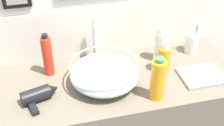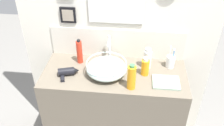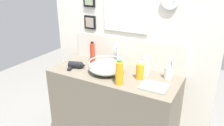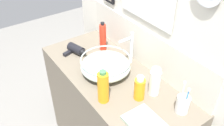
{
  "view_description": "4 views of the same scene",
  "coord_description": "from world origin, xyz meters",
  "px_view_note": "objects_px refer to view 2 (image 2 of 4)",
  "views": [
    {
      "loc": [
        -0.32,
        -1.2,
        1.91
      ],
      "look_at": [
        -0.02,
        0.0,
        1.02
      ],
      "focal_mm": 50.0,
      "sensor_mm": 36.0,
      "label": 1
    },
    {
      "loc": [
        0.16,
        -1.69,
        2.22
      ],
      "look_at": [
        -0.02,
        0.0,
        1.02
      ],
      "focal_mm": 40.0,
      "sensor_mm": 36.0,
      "label": 2
    },
    {
      "loc": [
        0.9,
        -1.66,
        1.77
      ],
      "look_at": [
        -0.02,
        0.0,
        1.02
      ],
      "focal_mm": 35.0,
      "sensor_mm": 36.0,
      "label": 3
    },
    {
      "loc": [
        1.07,
        -0.76,
        1.99
      ],
      "look_at": [
        -0.02,
        0.0,
        1.02
      ],
      "focal_mm": 40.0,
      "sensor_mm": 36.0,
      "label": 4
    }
  ],
  "objects_px": {
    "toothbrush_cup": "(170,62)",
    "hand_towel": "(166,82)",
    "soap_dispenser": "(147,59)",
    "hair_drier": "(68,72)",
    "shampoo_bottle": "(145,67)",
    "glass_bowl_sink": "(107,68)",
    "spray_bottle": "(79,52)",
    "lotion_bottle": "(132,77)",
    "faucet": "(109,47)"
  },
  "relations": [
    {
      "from": "shampoo_bottle",
      "to": "soap_dispenser",
      "type": "relative_size",
      "value": 0.87
    },
    {
      "from": "spray_bottle",
      "to": "soap_dispenser",
      "type": "xyz_separation_m",
      "value": [
        0.6,
        -0.02,
        -0.02
      ]
    },
    {
      "from": "toothbrush_cup",
      "to": "lotion_bottle",
      "type": "relative_size",
      "value": 0.95
    },
    {
      "from": "shampoo_bottle",
      "to": "spray_bottle",
      "type": "distance_m",
      "value": 0.59
    },
    {
      "from": "faucet",
      "to": "hand_towel",
      "type": "height_order",
      "value": "faucet"
    },
    {
      "from": "hair_drier",
      "to": "toothbrush_cup",
      "type": "bearing_deg",
      "value": 13.65
    },
    {
      "from": "lotion_bottle",
      "to": "spray_bottle",
      "type": "distance_m",
      "value": 0.56
    },
    {
      "from": "hair_drier",
      "to": "faucet",
      "type": "bearing_deg",
      "value": 38.44
    },
    {
      "from": "hair_drier",
      "to": "hand_towel",
      "type": "xyz_separation_m",
      "value": [
        0.82,
        -0.02,
        -0.02
      ]
    },
    {
      "from": "toothbrush_cup",
      "to": "hand_towel",
      "type": "bearing_deg",
      "value": -101.97
    },
    {
      "from": "lotion_bottle",
      "to": "toothbrush_cup",
      "type": "bearing_deg",
      "value": 44.14
    },
    {
      "from": "toothbrush_cup",
      "to": "soap_dispenser",
      "type": "bearing_deg",
      "value": -171.79
    },
    {
      "from": "lotion_bottle",
      "to": "hand_towel",
      "type": "height_order",
      "value": "lotion_bottle"
    },
    {
      "from": "lotion_bottle",
      "to": "spray_bottle",
      "type": "bearing_deg",
      "value": 147.04
    },
    {
      "from": "hair_drier",
      "to": "spray_bottle",
      "type": "distance_m",
      "value": 0.22
    },
    {
      "from": "hair_drier",
      "to": "soap_dispenser",
      "type": "height_order",
      "value": "soap_dispenser"
    },
    {
      "from": "soap_dispenser",
      "to": "spray_bottle",
      "type": "bearing_deg",
      "value": 178.48
    },
    {
      "from": "glass_bowl_sink",
      "to": "hand_towel",
      "type": "xyz_separation_m",
      "value": [
        0.49,
        -0.07,
        -0.05
      ]
    },
    {
      "from": "soap_dispenser",
      "to": "shampoo_bottle",
      "type": "bearing_deg",
      "value": -99.76
    },
    {
      "from": "toothbrush_cup",
      "to": "hand_towel",
      "type": "relative_size",
      "value": 0.97
    },
    {
      "from": "faucet",
      "to": "soap_dispenser",
      "type": "relative_size",
      "value": 1.29
    },
    {
      "from": "glass_bowl_sink",
      "to": "hair_drier",
      "type": "distance_m",
      "value": 0.33
    },
    {
      "from": "shampoo_bottle",
      "to": "spray_bottle",
      "type": "relative_size",
      "value": 0.72
    },
    {
      "from": "lotion_bottle",
      "to": "soap_dispenser",
      "type": "distance_m",
      "value": 0.32
    },
    {
      "from": "shampoo_bottle",
      "to": "spray_bottle",
      "type": "bearing_deg",
      "value": 168.41
    },
    {
      "from": "shampoo_bottle",
      "to": "faucet",
      "type": "bearing_deg",
      "value": 151.04
    },
    {
      "from": "lotion_bottle",
      "to": "spray_bottle",
      "type": "relative_size",
      "value": 0.95
    },
    {
      "from": "spray_bottle",
      "to": "hand_towel",
      "type": "relative_size",
      "value": 1.07
    },
    {
      "from": "hair_drier",
      "to": "soap_dispenser",
      "type": "distance_m",
      "value": 0.69
    },
    {
      "from": "toothbrush_cup",
      "to": "lotion_bottle",
      "type": "xyz_separation_m",
      "value": [
        -0.33,
        -0.32,
        0.05
      ]
    },
    {
      "from": "soap_dispenser",
      "to": "hand_towel",
      "type": "height_order",
      "value": "soap_dispenser"
    },
    {
      "from": "hair_drier",
      "to": "soap_dispenser",
      "type": "relative_size",
      "value": 0.97
    },
    {
      "from": "shampoo_bottle",
      "to": "toothbrush_cup",
      "type": "bearing_deg",
      "value": 30.87
    },
    {
      "from": "toothbrush_cup",
      "to": "soap_dispenser",
      "type": "relative_size",
      "value": 1.1
    },
    {
      "from": "toothbrush_cup",
      "to": "hair_drier",
      "type": "bearing_deg",
      "value": -166.35
    },
    {
      "from": "toothbrush_cup",
      "to": "spray_bottle",
      "type": "distance_m",
      "value": 0.8
    },
    {
      "from": "shampoo_bottle",
      "to": "hand_towel",
      "type": "bearing_deg",
      "value": -30.38
    },
    {
      "from": "toothbrush_cup",
      "to": "lotion_bottle",
      "type": "bearing_deg",
      "value": -135.86
    },
    {
      "from": "glass_bowl_sink",
      "to": "toothbrush_cup",
      "type": "distance_m",
      "value": 0.57
    },
    {
      "from": "faucet",
      "to": "soap_dispenser",
      "type": "bearing_deg",
      "value": -12.44
    },
    {
      "from": "soap_dispenser",
      "to": "hand_towel",
      "type": "bearing_deg",
      "value": -52.88
    },
    {
      "from": "hair_drier",
      "to": "hand_towel",
      "type": "distance_m",
      "value": 0.82
    },
    {
      "from": "hair_drier",
      "to": "shampoo_bottle",
      "type": "relative_size",
      "value": 1.11
    },
    {
      "from": "hair_drier",
      "to": "toothbrush_cup",
      "type": "xyz_separation_m",
      "value": [
        0.86,
        0.21,
        0.02
      ]
    },
    {
      "from": "faucet",
      "to": "spray_bottle",
      "type": "distance_m",
      "value": 0.27
    },
    {
      "from": "soap_dispenser",
      "to": "hair_drier",
      "type": "bearing_deg",
      "value": -164.72
    },
    {
      "from": "hair_drier",
      "to": "shampoo_bottle",
      "type": "height_order",
      "value": "shampoo_bottle"
    },
    {
      "from": "toothbrush_cup",
      "to": "spray_bottle",
      "type": "bearing_deg",
      "value": -179.03
    },
    {
      "from": "toothbrush_cup",
      "to": "soap_dispenser",
      "type": "height_order",
      "value": "toothbrush_cup"
    },
    {
      "from": "lotion_bottle",
      "to": "shampoo_bottle",
      "type": "bearing_deg",
      "value": 60.08
    }
  ]
}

